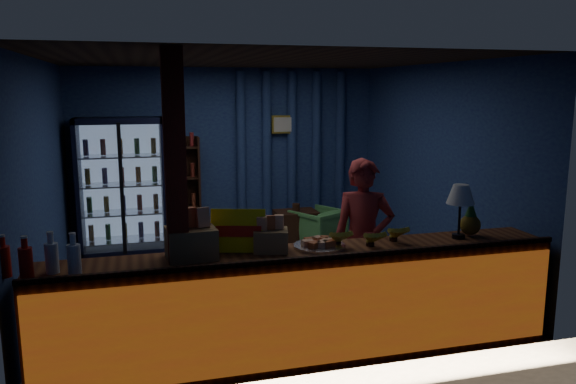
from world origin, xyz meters
name	(u,v)px	position (x,y,z in m)	size (l,w,h in m)	color
ground	(259,284)	(0.00, 0.00, 0.00)	(4.60, 4.60, 0.00)	#515154
room_walls	(258,153)	(0.00, 0.00, 1.57)	(4.60, 4.60, 4.60)	navy
counter	(306,305)	(0.00, -1.91, 0.48)	(4.40, 0.57, 0.99)	brown
support_post	(177,218)	(-1.05, -1.90, 1.30)	(0.16, 0.16, 2.60)	maroon
beverage_cooler	(122,186)	(-1.55, 1.92, 0.93)	(1.20, 0.62, 1.90)	black
bottle_shelf	(183,191)	(-0.70, 2.06, 0.79)	(0.50, 0.28, 1.60)	#391B12
curtain_folds	(292,153)	(1.00, 2.14, 1.30)	(1.74, 0.14, 2.50)	navy
framed_picture	(283,125)	(0.85, 2.10, 1.75)	(0.36, 0.04, 0.28)	yellow
shopkeeper	(363,242)	(0.77, -1.30, 0.82)	(0.60, 0.39, 1.63)	maroon
green_chair	(318,229)	(1.14, 1.26, 0.30)	(0.63, 0.65, 0.59)	#55A854
side_table	(296,229)	(0.86, 1.40, 0.27)	(0.61, 0.45, 0.65)	#391B12
yellow_sign	(238,231)	(-0.55, -1.77, 1.13)	(0.46, 0.21, 0.36)	#FFF50D
soda_bottles	(39,259)	(-2.05, -1.99, 1.08)	(0.58, 0.18, 0.31)	red
snack_box_left	(191,241)	(-0.94, -1.84, 1.09)	(0.41, 0.35, 0.41)	olive
snack_box_centre	(271,239)	(-0.28, -1.81, 1.06)	(0.33, 0.29, 0.30)	olive
pastry_tray	(319,245)	(0.15, -1.82, 0.97)	(0.45, 0.45, 0.07)	silver
banana_bunches	(369,236)	(0.58, -1.87, 1.03)	(0.77, 0.30, 0.17)	gold
table_lamp	(461,196)	(1.46, -1.87, 1.34)	(0.25, 0.25, 0.50)	black
pineapple	(470,222)	(1.61, -1.82, 1.09)	(0.19, 0.19, 0.33)	olive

